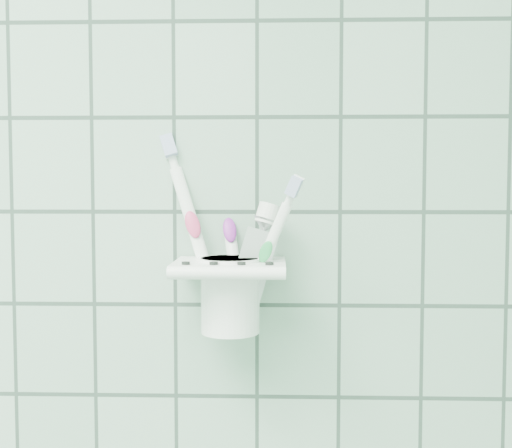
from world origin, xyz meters
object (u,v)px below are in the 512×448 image
(toothpaste_tube, at_px, (236,253))
(toothbrush_pink, at_px, (222,221))
(toothbrush_orange, at_px, (236,241))
(toothbrush_blue, at_px, (242,226))
(holder_bracket, at_px, (230,269))
(cup, at_px, (230,291))

(toothpaste_tube, bearing_deg, toothbrush_pink, 148.71)
(toothbrush_orange, bearing_deg, toothbrush_blue, -41.99)
(holder_bracket, height_order, toothbrush_pink, toothbrush_pink)
(holder_bracket, height_order, toothbrush_orange, toothbrush_orange)
(toothbrush_blue, bearing_deg, toothpaste_tube, -164.77)
(holder_bracket, bearing_deg, toothbrush_blue, 3.71)
(toothbrush_orange, bearing_deg, toothbrush_pink, -148.36)
(toothbrush_blue, bearing_deg, toothbrush_pink, 158.21)
(cup, xyz_separation_m, toothbrush_orange, (0.01, 0.01, 0.05))
(toothbrush_orange, bearing_deg, toothpaste_tube, -71.15)
(toothbrush_blue, bearing_deg, cup, 161.58)
(holder_bracket, distance_m, toothbrush_pink, 0.05)
(toothbrush_pink, height_order, toothbrush_orange, toothbrush_pink)
(holder_bracket, bearing_deg, cup, 88.72)
(cup, height_order, toothpaste_tube, toothpaste_tube)
(toothbrush_pink, xyz_separation_m, toothbrush_blue, (0.02, -0.01, -0.00))
(toothbrush_pink, height_order, toothbrush_blue, toothbrush_pink)
(cup, relative_size, toothbrush_pink, 0.37)
(toothbrush_pink, distance_m, toothpaste_tube, 0.04)
(toothbrush_blue, xyz_separation_m, toothpaste_tube, (-0.01, -0.00, -0.03))
(holder_bracket, bearing_deg, toothbrush_pink, 141.13)
(toothbrush_blue, height_order, toothpaste_tube, toothbrush_blue)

